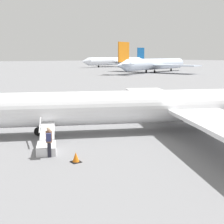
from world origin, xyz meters
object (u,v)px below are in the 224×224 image
Objects in this scene: airplane_main at (181,105)px; airplane_taxiing_distant at (117,61)px; passenger at (49,140)px; boarding_stairs at (47,145)px; airplane_far_center at (154,64)px.

airplane_taxiing_distant reaches higher than airplane_main.
passenger is (84.88, 114.34, -1.91)m from airplane_taxiing_distant.
airplane_far_center is at bearing -21.09° from boarding_stairs.
airplane_taxiing_distant is 54.33m from airplane_far_center.
passenger reaches higher than boarding_stairs.
boarding_stairs is at bearing 9.10° from passenger.
boarding_stairs is at bearing -152.70° from airplane_far_center.
passenger is at bearing -152.29° from airplane_far_center.
passenger is (0.35, 1.24, 0.64)m from boarding_stairs.
airplane_far_center is 10.19× the size of boarding_stairs.
airplane_main is at bearing 50.14° from airplane_taxiing_distant.
airplane_far_center is 89.98m from boarding_stairs.
airplane_far_center reaches higher than boarding_stairs.
airplane_main is 135.77m from airplane_taxiing_distant.
airplane_far_center reaches higher than airplane_main.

